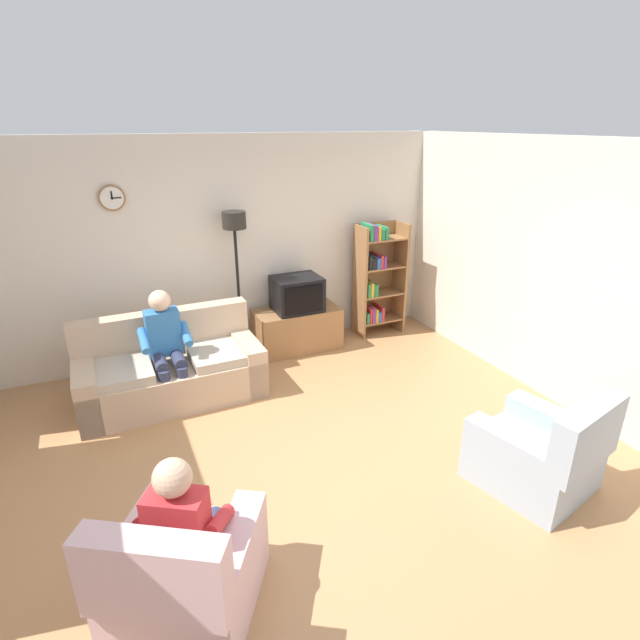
{
  "coord_description": "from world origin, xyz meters",
  "views": [
    {
      "loc": [
        -1.45,
        -3.38,
        2.83
      ],
      "look_at": [
        0.41,
        0.72,
        1.02
      ],
      "focal_mm": 27.92,
      "sensor_mm": 36.0,
      "label": 1
    }
  ],
  "objects_px": {
    "armchair_near_window": "(185,575)",
    "person_on_couch": "(166,343)",
    "floor_lamp": "(236,245)",
    "armchair_near_bookshelf": "(538,455)",
    "person_in_left_armchair": "(186,523)",
    "tv_stand": "(297,329)",
    "bookshelf": "(376,277)",
    "tv": "(297,294)",
    "couch": "(171,371)"
  },
  "relations": [
    {
      "from": "couch",
      "to": "armchair_near_bookshelf",
      "type": "height_order",
      "value": "same"
    },
    {
      "from": "couch",
      "to": "floor_lamp",
      "type": "height_order",
      "value": "floor_lamp"
    },
    {
      "from": "floor_lamp",
      "to": "armchair_near_window",
      "type": "bearing_deg",
      "value": -111.31
    },
    {
      "from": "bookshelf",
      "to": "armchair_near_window",
      "type": "xyz_separation_m",
      "value": [
        -3.27,
        -3.36,
        -0.53
      ]
    },
    {
      "from": "tv_stand",
      "to": "bookshelf",
      "type": "xyz_separation_m",
      "value": [
        1.22,
        0.07,
        0.54
      ]
    },
    {
      "from": "couch",
      "to": "tv",
      "type": "height_order",
      "value": "tv"
    },
    {
      "from": "tv",
      "to": "person_in_left_armchair",
      "type": "bearing_deg",
      "value": -122.14
    },
    {
      "from": "armchair_near_bookshelf",
      "to": "person_on_couch",
      "type": "bearing_deg",
      "value": 134.37
    },
    {
      "from": "bookshelf",
      "to": "armchair_near_bookshelf",
      "type": "xyz_separation_m",
      "value": [
        -0.43,
        -3.38,
        -0.53
      ]
    },
    {
      "from": "tv",
      "to": "armchair_near_bookshelf",
      "type": "bearing_deg",
      "value": -76.39
    },
    {
      "from": "tv",
      "to": "person_in_left_armchair",
      "type": "xyz_separation_m",
      "value": [
        -2.0,
        -3.19,
        -0.17
      ]
    },
    {
      "from": "floor_lamp",
      "to": "person_in_left_armchair",
      "type": "distance_m",
      "value": 3.65
    },
    {
      "from": "armchair_near_window",
      "to": "person_in_left_armchair",
      "type": "height_order",
      "value": "person_in_left_armchair"
    },
    {
      "from": "tv_stand",
      "to": "person_on_couch",
      "type": "distance_m",
      "value": 1.93
    },
    {
      "from": "tv_stand",
      "to": "bookshelf",
      "type": "relative_size",
      "value": 0.7
    },
    {
      "from": "tv_stand",
      "to": "floor_lamp",
      "type": "height_order",
      "value": "floor_lamp"
    },
    {
      "from": "couch",
      "to": "tv",
      "type": "distance_m",
      "value": 1.87
    },
    {
      "from": "floor_lamp",
      "to": "armchair_near_bookshelf",
      "type": "relative_size",
      "value": 1.77
    },
    {
      "from": "tv",
      "to": "armchair_near_bookshelf",
      "type": "distance_m",
      "value": 3.41
    },
    {
      "from": "tv_stand",
      "to": "armchair_near_window",
      "type": "distance_m",
      "value": 3.87
    },
    {
      "from": "person_on_couch",
      "to": "tv_stand",
      "type": "bearing_deg",
      "value": 22.39
    },
    {
      "from": "couch",
      "to": "tv",
      "type": "relative_size",
      "value": 3.19
    },
    {
      "from": "armchair_near_bookshelf",
      "to": "person_in_left_armchair",
      "type": "xyz_separation_m",
      "value": [
        -2.8,
        0.1,
        0.32
      ]
    },
    {
      "from": "tv_stand",
      "to": "tv",
      "type": "xyz_separation_m",
      "value": [
        0.0,
        -0.02,
        0.5
      ]
    },
    {
      "from": "armchair_near_window",
      "to": "person_on_couch",
      "type": "height_order",
      "value": "person_on_couch"
    },
    {
      "from": "couch",
      "to": "bookshelf",
      "type": "relative_size",
      "value": 1.21
    },
    {
      "from": "couch",
      "to": "person_on_couch",
      "type": "relative_size",
      "value": 1.54
    },
    {
      "from": "person_on_couch",
      "to": "person_in_left_armchair",
      "type": "height_order",
      "value": "person_on_couch"
    },
    {
      "from": "couch",
      "to": "person_on_couch",
      "type": "xyz_separation_m",
      "value": [
        -0.03,
        -0.11,
        0.39
      ]
    },
    {
      "from": "armchair_near_bookshelf",
      "to": "person_in_left_armchair",
      "type": "bearing_deg",
      "value": 178.05
    },
    {
      "from": "tv",
      "to": "tv_stand",
      "type": "bearing_deg",
      "value": 90.0
    },
    {
      "from": "tv",
      "to": "armchair_near_bookshelf",
      "type": "xyz_separation_m",
      "value": [
        0.79,
        -3.28,
        -0.48
      ]
    },
    {
      "from": "tv",
      "to": "person_in_left_armchair",
      "type": "height_order",
      "value": "person_in_left_armchair"
    },
    {
      "from": "person_on_couch",
      "to": "person_in_left_armchair",
      "type": "relative_size",
      "value": 1.11
    },
    {
      "from": "tv_stand",
      "to": "floor_lamp",
      "type": "distance_m",
      "value": 1.38
    },
    {
      "from": "armchair_near_window",
      "to": "person_on_couch",
      "type": "xyz_separation_m",
      "value": [
        0.31,
        2.57,
        0.41
      ]
    },
    {
      "from": "tv_stand",
      "to": "armchair_near_window",
      "type": "xyz_separation_m",
      "value": [
        -2.05,
        -3.29,
        0.01
      ]
    },
    {
      "from": "bookshelf",
      "to": "armchair_near_window",
      "type": "relative_size",
      "value": 1.35
    },
    {
      "from": "armchair_near_bookshelf",
      "to": "couch",
      "type": "bearing_deg",
      "value": 132.89
    },
    {
      "from": "armchair_near_window",
      "to": "armchair_near_bookshelf",
      "type": "distance_m",
      "value": 2.84
    },
    {
      "from": "bookshelf",
      "to": "tv_stand",
      "type": "bearing_deg",
      "value": -176.74
    },
    {
      "from": "armchair_near_bookshelf",
      "to": "bookshelf",
      "type": "bearing_deg",
      "value": 82.81
    },
    {
      "from": "tv",
      "to": "floor_lamp",
      "type": "xyz_separation_m",
      "value": [
        -0.73,
        0.12,
        0.68
      ]
    },
    {
      "from": "armchair_near_window",
      "to": "person_in_left_armchair",
      "type": "xyz_separation_m",
      "value": [
        0.05,
        0.08,
        0.32
      ]
    },
    {
      "from": "couch",
      "to": "tv",
      "type": "xyz_separation_m",
      "value": [
        1.71,
        0.58,
        0.46
      ]
    },
    {
      "from": "tv_stand",
      "to": "person_in_left_armchair",
      "type": "distance_m",
      "value": 3.8
    },
    {
      "from": "person_on_couch",
      "to": "floor_lamp",
      "type": "bearing_deg",
      "value": 38.88
    },
    {
      "from": "armchair_near_bookshelf",
      "to": "tv",
      "type": "bearing_deg",
      "value": 103.61
    },
    {
      "from": "couch",
      "to": "armchair_near_bookshelf",
      "type": "bearing_deg",
      "value": -47.11
    },
    {
      "from": "armchair_near_window",
      "to": "person_on_couch",
      "type": "distance_m",
      "value": 2.62
    }
  ]
}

